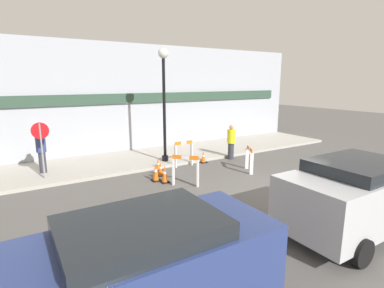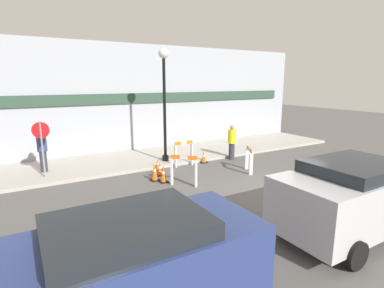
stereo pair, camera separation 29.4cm
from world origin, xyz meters
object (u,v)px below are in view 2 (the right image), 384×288
at_px(person_worker, 232,141).
at_px(person_pedestrian, 42,148).
at_px(stop_sign, 42,141).
at_px(streetlamp_post, 164,90).
at_px(parked_car_1, 353,194).
at_px(parked_car_0, 129,266).

bearing_deg(person_worker, person_pedestrian, -28.35).
bearing_deg(stop_sign, person_worker, -177.36).
height_order(streetlamp_post, parked_car_1, streetlamp_post).
height_order(streetlamp_post, person_pedestrian, streetlamp_post).
relative_size(stop_sign, person_pedestrian, 1.19).
height_order(person_worker, person_pedestrian, person_pedestrian).
bearing_deg(streetlamp_post, parked_car_1, -81.97).
bearing_deg(parked_car_1, streetlamp_post, 98.03).
xyz_separation_m(person_worker, person_pedestrian, (-7.91, 1.83, 0.20)).
xyz_separation_m(stop_sign, person_pedestrian, (0.04, 0.81, -0.46)).
bearing_deg(parked_car_1, parked_car_0, -180.00).
bearing_deg(parked_car_1, person_pedestrian, 123.89).
xyz_separation_m(streetlamp_post, person_worker, (3.03, -0.91, -2.42)).
bearing_deg(parked_car_1, person_worker, 75.06).
distance_m(streetlamp_post, parked_car_1, 8.42).
bearing_deg(person_worker, stop_sign, -22.62).
bearing_deg(parked_car_0, person_worker, 43.90).
xyz_separation_m(person_pedestrian, parked_car_1, (6.01, -8.95, -0.05)).
bearing_deg(stop_sign, streetlamp_post, -171.26).
distance_m(person_worker, parked_car_1, 7.37).
bearing_deg(parked_car_0, streetlamp_post, 61.48).
distance_m(person_pedestrian, parked_car_1, 10.78).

